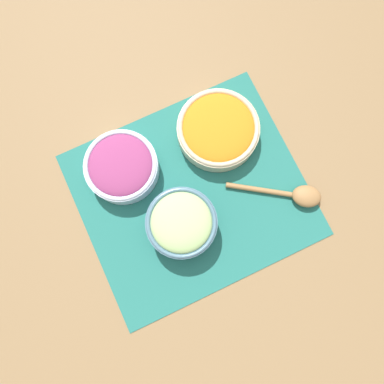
{
  "coord_description": "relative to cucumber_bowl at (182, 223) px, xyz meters",
  "views": [
    {
      "loc": [
        -0.06,
        -0.13,
        0.85
      ],
      "look_at": [
        0.0,
        0.0,
        0.03
      ],
      "focal_mm": 35.0,
      "sensor_mm": 36.0,
      "label": 1
    }
  ],
  "objects": [
    {
      "name": "ground_plane",
      "position": [
        0.05,
        0.05,
        -0.05
      ],
      "size": [
        3.0,
        3.0,
        0.0
      ],
      "primitive_type": "plane",
      "color": "olive"
    },
    {
      "name": "placemat",
      "position": [
        0.05,
        0.05,
        -0.04
      ],
      "size": [
        0.5,
        0.44,
        0.0
      ],
      "color": "#236B60",
      "rests_on": "ground_plane"
    },
    {
      "name": "cucumber_bowl",
      "position": [
        0.0,
        0.0,
        0.0
      ],
      "size": [
        0.15,
        0.15,
        0.08
      ],
      "color": "slate",
      "rests_on": "placemat"
    },
    {
      "name": "carrot_bowl",
      "position": [
        0.17,
        0.16,
        -0.01
      ],
      "size": [
        0.19,
        0.19,
        0.06
      ],
      "color": "beige",
      "rests_on": "placemat"
    },
    {
      "name": "onion_bowl",
      "position": [
        -0.07,
        0.17,
        -0.01
      ],
      "size": [
        0.16,
        0.16,
        0.06
      ],
      "color": "silver",
      "rests_on": "placemat"
    },
    {
      "name": "wooden_spoon",
      "position": [
        0.26,
        -0.05,
        -0.03
      ],
      "size": [
        0.2,
        0.15,
        0.03
      ],
      "color": "#9E7042",
      "rests_on": "placemat"
    }
  ]
}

